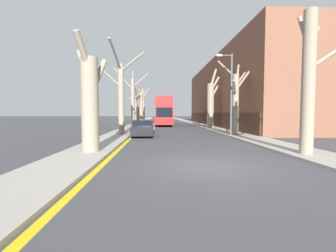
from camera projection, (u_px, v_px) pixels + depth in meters
name	position (u px, v px, depth m)	size (l,w,h in m)	color
ground_plane	(207.00, 166.00, 8.44)	(300.00, 300.00, 0.00)	#424247
sidewalk_left	(143.00, 121.00, 58.03)	(2.42, 120.00, 0.12)	#A39E93
sidewalk_right	(185.00, 121.00, 58.56)	(2.42, 120.00, 0.12)	#A39E93
building_facade_right	(240.00, 94.00, 36.31)	(10.08, 36.98, 10.29)	brown
kerb_line_stripe	(149.00, 121.00, 58.10)	(0.24, 120.00, 0.01)	yellow
street_tree_left_0	(90.00, 101.00, 10.88)	(1.61, 2.36, 5.64)	gray
street_tree_left_1	(120.00, 95.00, 19.72)	(4.61, 3.33, 7.66)	gray
street_tree_left_2	(133.00, 100.00, 28.07)	(4.36, 2.77, 7.77)	gray
street_tree_left_3	(137.00, 108.00, 35.84)	(2.62, 2.34, 5.94)	gray
street_tree_left_4	(141.00, 106.00, 44.39)	(2.16, 3.07, 6.89)	gray
street_tree_left_5	(143.00, 107.00, 53.46)	(2.74, 2.93, 8.22)	gray
street_tree_right_0	(309.00, 79.00, 10.18)	(1.99, 2.29, 6.69)	gray
street_tree_right_1	(236.00, 98.00, 19.87)	(2.76, 4.19, 7.14)	gray
street_tree_right_2	(211.00, 103.00, 29.28)	(2.05, 2.51, 8.03)	gray
double_decker_bus	(163.00, 110.00, 36.76)	(2.61, 10.76, 4.45)	red
parked_car_0	(143.00, 128.00, 19.61)	(1.80, 4.26, 1.40)	black
parked_car_1	(146.00, 126.00, 25.34)	(1.85, 4.47, 1.26)	silver
lamp_post	(230.00, 90.00, 19.22)	(1.40, 0.20, 7.04)	#4C4F54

